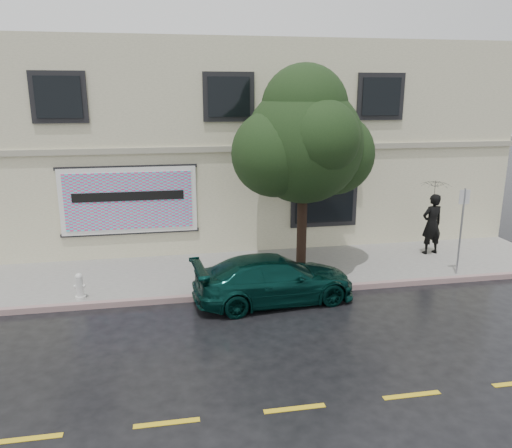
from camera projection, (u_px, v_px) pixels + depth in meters
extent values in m
plane|color=black|center=(258.00, 321.00, 12.02)|extent=(90.00, 90.00, 0.00)
cube|color=#9A9891|center=(238.00, 272.00, 15.09)|extent=(20.00, 3.50, 0.15)
cube|color=gray|center=(248.00, 294.00, 13.43)|extent=(20.00, 0.18, 0.16)
cube|color=gold|center=(295.00, 408.00, 8.69)|extent=(19.00, 0.12, 0.01)
cube|color=beige|center=(216.00, 140.00, 19.68)|extent=(20.00, 8.00, 7.00)
cube|color=#9E9984|center=(229.00, 149.00, 15.81)|extent=(20.00, 0.12, 0.18)
cube|color=black|center=(324.00, 196.00, 16.79)|extent=(2.30, 0.10, 2.10)
cube|color=black|center=(325.00, 196.00, 16.74)|extent=(2.00, 0.05, 1.80)
cube|color=black|center=(58.00, 97.00, 14.48)|extent=(1.30, 0.05, 1.20)
cube|color=black|center=(229.00, 97.00, 15.35)|extent=(1.30, 0.05, 1.20)
cube|color=black|center=(381.00, 97.00, 16.22)|extent=(1.30, 0.05, 1.20)
cube|color=white|center=(129.00, 201.00, 15.63)|extent=(4.20, 0.06, 2.10)
cube|color=#EC3480|center=(129.00, 201.00, 15.59)|extent=(3.90, 0.04, 1.80)
cube|color=black|center=(131.00, 233.00, 15.93)|extent=(4.30, 0.10, 0.10)
cube|color=black|center=(127.00, 167.00, 15.39)|extent=(4.30, 0.10, 0.10)
cube|color=black|center=(129.00, 196.00, 15.52)|extent=(3.40, 0.02, 0.28)
imported|color=#072B27|center=(274.00, 279.00, 13.02)|extent=(4.40, 2.29, 1.23)
imported|color=black|center=(432.00, 224.00, 16.33)|extent=(0.80, 0.58, 2.01)
imported|color=black|center=(436.00, 182.00, 15.98)|extent=(1.27, 1.27, 0.77)
cylinder|color=black|center=(302.00, 228.00, 14.68)|extent=(0.29, 0.29, 2.67)
sphere|color=black|center=(304.00, 144.00, 14.05)|extent=(3.36, 3.36, 3.36)
cylinder|color=silver|center=(81.00, 297.00, 12.97)|extent=(0.26, 0.26, 0.07)
cylinder|color=silver|center=(80.00, 287.00, 12.90)|extent=(0.19, 0.19, 0.49)
sphere|color=silver|center=(79.00, 277.00, 12.83)|extent=(0.19, 0.19, 0.19)
cylinder|color=silver|center=(80.00, 286.00, 12.89)|extent=(0.28, 0.09, 0.09)
cylinder|color=#97999F|center=(461.00, 232.00, 14.41)|extent=(0.06, 0.06, 2.56)
cube|color=silver|center=(465.00, 197.00, 14.15)|extent=(0.32, 0.03, 0.41)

